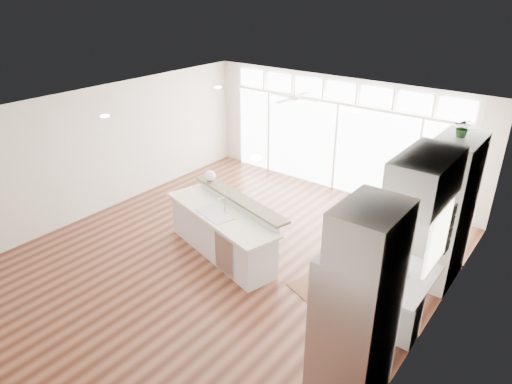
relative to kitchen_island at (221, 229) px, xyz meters
The scene contains 23 objects.
floor 0.58m from the kitchen_island, 11.56° to the right, with size 7.00×8.00×0.02m, color #421F14.
ceiling 2.19m from the kitchen_island, 11.56° to the right, with size 7.00×8.00×0.02m, color white.
wall_back 4.05m from the kitchen_island, 86.94° to the left, with size 7.00×0.04×2.70m, color beige.
wall_left 3.39m from the kitchen_island, behind, with size 0.04×8.00×2.70m, color beige.
wall_right 3.80m from the kitchen_island, ahead, with size 0.04×8.00×2.70m, color beige.
glass_wall 3.94m from the kitchen_island, 86.90° to the left, with size 5.80×0.06×2.08m, color white.
transom_row 4.32m from the kitchen_island, 86.90° to the left, with size 5.90×0.06×0.40m, color white.
desk_window 3.82m from the kitchen_island, ahead, with size 0.04×0.85×0.85m, color white.
ceiling_fan 3.39m from the kitchen_island, 95.98° to the left, with size 1.16×1.16×0.32m, color white.
recessed_lights 2.17m from the kitchen_island, 36.56° to the left, with size 3.40×3.00×0.02m, color white.
oven_cabinet 3.88m from the kitchen_island, 27.45° to the left, with size 0.64×1.20×2.50m, color white.
desk_nook 3.35m from the kitchen_island, ahead, with size 0.72×1.30×0.76m, color white.
upper_cabinets 3.85m from the kitchen_island, ahead, with size 0.64×1.30×0.64m, color white.
refrigerator 3.63m from the kitchen_island, 22.76° to the right, with size 0.76×0.90×2.00m, color #ACACB1.
fridge_cabinet 4.07m from the kitchen_island, 22.39° to the right, with size 0.64×0.90×0.60m, color white.
framed_photos 3.87m from the kitchen_island, 13.43° to the left, with size 0.06×0.22×0.80m, color black.
kitchen_island is the anchor object (origin of this frame).
rug 2.11m from the kitchen_island, ahead, with size 0.91×0.66×0.01m, color #3A1F12.
office_chair 3.09m from the kitchen_island, ahead, with size 0.54×0.50×1.03m, color black.
fishbowl 1.21m from the kitchen_island, 142.26° to the left, with size 0.22×0.22×0.22m, color white.
monitor 3.30m from the kitchen_island, ahead, with size 0.07×0.44×0.36m, color black.
keyboard 3.11m from the kitchen_island, ahead, with size 0.11×0.28×0.01m, color silver.
potted_plant 4.35m from the kitchen_island, 27.45° to the left, with size 0.27×0.30×0.24m, color #265323.
Camera 1 is at (4.73, -5.31, 4.67)m, focal length 32.00 mm.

